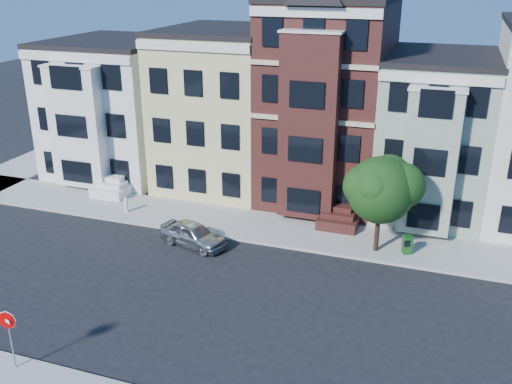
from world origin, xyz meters
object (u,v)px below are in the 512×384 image
at_px(street_tree, 380,194).
at_px(parked_car, 193,234).
at_px(fire_hydrant, 126,206).
at_px(newspaper_box, 407,245).
at_px(stop_sign, 10,336).

bearing_deg(street_tree, parked_car, -165.99).
bearing_deg(fire_hydrant, parked_car, -23.93).
distance_m(street_tree, newspaper_box, 3.04).
bearing_deg(parked_car, newspaper_box, -62.55).
bearing_deg(parked_car, fire_hydrant, 80.59).
relative_size(street_tree, parked_car, 1.64).
distance_m(newspaper_box, fire_hydrant, 16.37).
relative_size(parked_car, stop_sign, 1.41).
relative_size(street_tree, fire_hydrant, 8.62).
height_order(newspaper_box, fire_hydrant, newspaper_box).
bearing_deg(fire_hydrant, newspaper_box, 0.12).
bearing_deg(stop_sign, fire_hydrant, 122.21).
bearing_deg(stop_sign, street_tree, 68.15).
xyz_separation_m(newspaper_box, fire_hydrant, (-16.37, -0.03, -0.14)).
height_order(street_tree, parked_car, street_tree).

